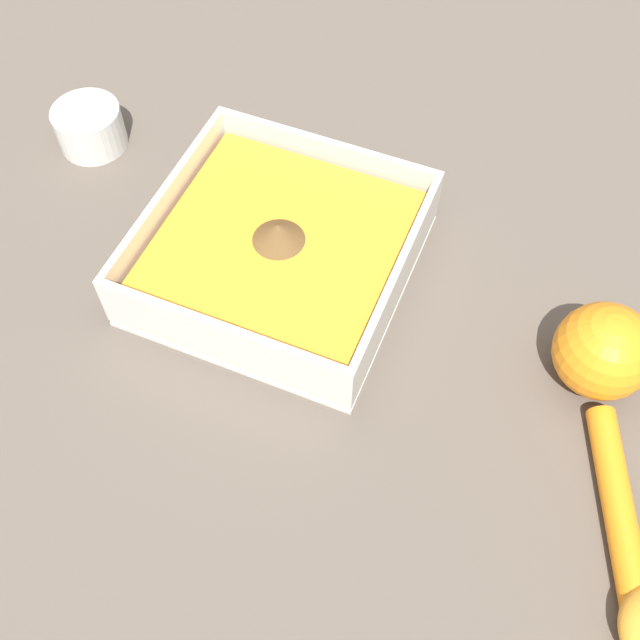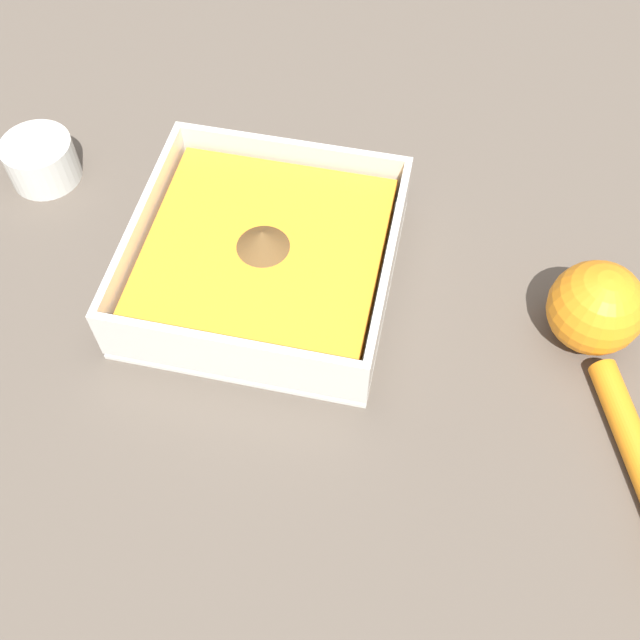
{
  "view_description": "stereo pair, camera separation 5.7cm",
  "coord_description": "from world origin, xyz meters",
  "views": [
    {
      "loc": [
        -0.19,
        0.35,
        0.5
      ],
      "look_at": [
        -0.07,
        0.07,
        0.03
      ],
      "focal_mm": 42.0,
      "sensor_mm": 36.0,
      "label": 1
    },
    {
      "loc": [
        -0.14,
        0.37,
        0.5
      ],
      "look_at": [
        -0.07,
        0.07,
        0.03
      ],
      "focal_mm": 42.0,
      "sensor_mm": 36.0,
      "label": 2
    }
  ],
  "objects": [
    {
      "name": "lemon_squeezer",
      "position": [
        -0.28,
        0.03,
        0.03
      ],
      "size": [
        0.11,
        0.21,
        0.07
      ],
      "rotation": [
        0.0,
        0.0,
        5.07
      ],
      "color": "orange",
      "rests_on": "ground_plane"
    },
    {
      "name": "spice_bowl",
      "position": [
        0.21,
        -0.05,
        0.02
      ],
      "size": [
        0.06,
        0.06,
        0.04
      ],
      "color": "silver",
      "rests_on": "ground_plane"
    },
    {
      "name": "ground_plane",
      "position": [
        0.0,
        0.0,
        0.0
      ],
      "size": [
        4.0,
        4.0,
        0.0
      ],
      "primitive_type": "plane",
      "color": "brown"
    },
    {
      "name": "square_dish",
      "position": [
        -0.02,
        0.02,
        0.02
      ],
      "size": [
        0.21,
        0.21,
        0.06
      ],
      "color": "silver",
      "rests_on": "ground_plane"
    }
  ]
}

